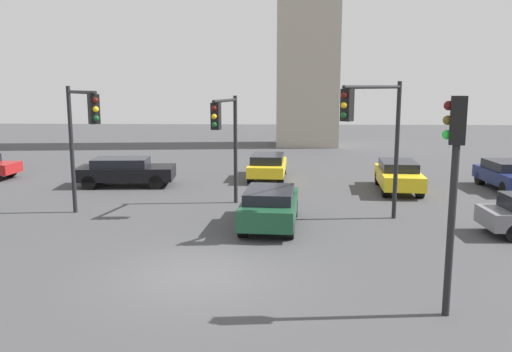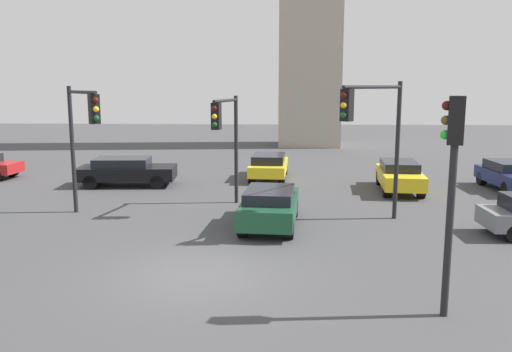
{
  "view_description": "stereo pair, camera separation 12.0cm",
  "coord_description": "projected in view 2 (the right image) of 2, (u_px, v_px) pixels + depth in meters",
  "views": [
    {
      "loc": [
        2.15,
        -13.13,
        4.96
      ],
      "look_at": [
        1.41,
        4.78,
        1.86
      ],
      "focal_mm": 36.65,
      "sensor_mm": 36.0,
      "label": 1
    },
    {
      "loc": [
        2.27,
        -13.13,
        4.96
      ],
      "look_at": [
        1.41,
        4.78,
        1.86
      ],
      "focal_mm": 36.65,
      "sensor_mm": 36.0,
      "label": 2
    }
  ],
  "objects": [
    {
      "name": "traffic_light_4",
      "position": [
        452.0,
        165.0,
        10.87
      ],
      "size": [
        0.49,
        0.4,
        4.76
      ],
      "rotation": [
        0.0,
        0.0,
        2.85
      ],
      "color": "black",
      "rests_on": "ground_plane"
    },
    {
      "name": "traffic_light_3",
      "position": [
        82.0,
        125.0,
        18.92
      ],
      "size": [
        2.12,
        2.77,
        4.95
      ],
      "rotation": [
        0.0,
        0.0,
        -0.93
      ],
      "color": "black",
      "rests_on": "ground_plane"
    },
    {
      "name": "car_6",
      "position": [
        270.0,
        206.0,
        18.52
      ],
      "size": [
        2.16,
        4.46,
        1.4
      ],
      "rotation": [
        0.0,
        0.0,
        1.5
      ],
      "color": "#19472D",
      "rests_on": "ground_plane"
    },
    {
      "name": "car_3",
      "position": [
        126.0,
        171.0,
        26.12
      ],
      "size": [
        4.87,
        2.41,
        1.41
      ],
      "rotation": [
        0.0,
        0.0,
        0.07
      ],
      "color": "black",
      "rests_on": "ground_plane"
    },
    {
      "name": "car_5",
      "position": [
        509.0,
        175.0,
        24.98
      ],
      "size": [
        1.91,
        4.19,
        1.39
      ],
      "rotation": [
        0.0,
        0.0,
        -1.54
      ],
      "color": "navy",
      "rests_on": "ground_plane"
    },
    {
      "name": "car_1",
      "position": [
        399.0,
        175.0,
        24.87
      ],
      "size": [
        2.18,
        4.64,
        1.41
      ],
      "rotation": [
        0.0,
        0.0,
        -1.65
      ],
      "color": "yellow",
      "rests_on": "ground_plane"
    },
    {
      "name": "ground_plane",
      "position": [
        194.0,
        275.0,
        13.87
      ],
      "size": [
        109.55,
        109.55,
        0.0
      ],
      "primitive_type": "plane",
      "color": "#424244"
    },
    {
      "name": "traffic_light_1",
      "position": [
        226.0,
        129.0,
        20.66
      ],
      "size": [
        0.8,
        2.8,
        4.56
      ],
      "rotation": [
        0.0,
        0.0,
        -1.79
      ],
      "color": "black",
      "rests_on": "ground_plane"
    },
    {
      "name": "car_4",
      "position": [
        269.0,
        165.0,
        28.14
      ],
      "size": [
        2.09,
        4.45,
        1.34
      ],
      "rotation": [
        0.0,
        0.0,
        1.52
      ],
      "color": "yellow",
      "rests_on": "ground_plane"
    },
    {
      "name": "traffic_light_0",
      "position": [
        374.0,
        123.0,
        17.7
      ],
      "size": [
        2.58,
        3.38,
        5.12
      ],
      "rotation": [
        0.0,
        0.0,
        -2.21
      ],
      "color": "black",
      "rests_on": "ground_plane"
    }
  ]
}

